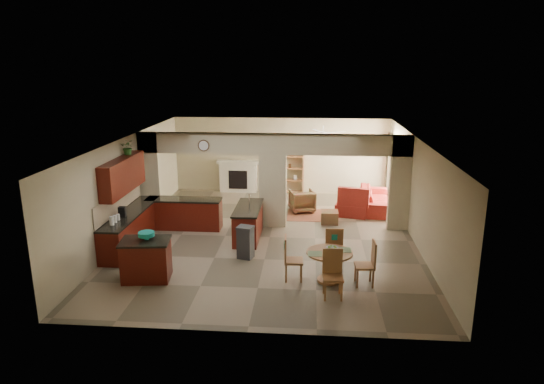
# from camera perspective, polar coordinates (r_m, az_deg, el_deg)

# --- Properties ---
(floor) EXTENTS (10.00, 10.00, 0.00)m
(floor) POSITION_cam_1_polar(r_m,az_deg,el_deg) (13.78, -0.25, -5.33)
(floor) COLOR #84745B
(floor) RESTS_ON ground
(ceiling) EXTENTS (10.00, 10.00, 0.00)m
(ceiling) POSITION_cam_1_polar(r_m,az_deg,el_deg) (13.07, -0.27, 6.25)
(ceiling) COLOR white
(ceiling) RESTS_ON wall_back
(wall_back) EXTENTS (8.00, 0.00, 8.00)m
(wall_back) POSITION_cam_1_polar(r_m,az_deg,el_deg) (18.22, 1.06, 4.33)
(wall_back) COLOR #BFB68C
(wall_back) RESTS_ON floor
(wall_front) EXTENTS (8.00, 0.00, 8.00)m
(wall_front) POSITION_cam_1_polar(r_m,az_deg,el_deg) (8.64, -3.05, -8.20)
(wall_front) COLOR #BFB68C
(wall_front) RESTS_ON floor
(wall_left) EXTENTS (0.00, 10.00, 10.00)m
(wall_left) POSITION_cam_1_polar(r_m,az_deg,el_deg) (14.25, -16.51, 0.62)
(wall_left) COLOR #BFB68C
(wall_left) RESTS_ON floor
(wall_right) EXTENTS (0.00, 10.00, 10.00)m
(wall_right) POSITION_cam_1_polar(r_m,az_deg,el_deg) (13.63, 16.75, -0.05)
(wall_right) COLOR #BFB68C
(wall_right) RESTS_ON floor
(partition_left_pier) EXTENTS (0.60, 0.25, 2.80)m
(partition_left_pier) POSITION_cam_1_polar(r_m,az_deg,el_deg) (15.06, -14.11, 1.56)
(partition_left_pier) COLOR #BFB68C
(partition_left_pier) RESTS_ON floor
(partition_center_pier) EXTENTS (0.80, 0.25, 2.20)m
(partition_center_pier) POSITION_cam_1_polar(r_m,az_deg,el_deg) (14.40, 0.07, 0.17)
(partition_center_pier) COLOR #BFB68C
(partition_center_pier) RESTS_ON floor
(partition_right_pier) EXTENTS (0.60, 0.25, 2.80)m
(partition_right_pier) POSITION_cam_1_polar(r_m,az_deg,el_deg) (14.52, 14.79, 1.01)
(partition_right_pier) COLOR #BFB68C
(partition_right_pier) RESTS_ON floor
(partition_header) EXTENTS (8.00, 0.25, 0.60)m
(partition_header) POSITION_cam_1_polar(r_m,az_deg,el_deg) (14.10, 0.08, 5.68)
(partition_header) COLOR #BFB68C
(partition_header) RESTS_ON partition_center_pier
(kitchen_counter) EXTENTS (2.52, 3.29, 1.48)m
(kitchen_counter) POSITION_cam_1_polar(r_m,az_deg,el_deg) (14.04, -13.75, -3.38)
(kitchen_counter) COLOR #430C07
(kitchen_counter) RESTS_ON floor
(upper_cabinets) EXTENTS (0.35, 2.40, 0.90)m
(upper_cabinets) POSITION_cam_1_polar(r_m,az_deg,el_deg) (13.34, -17.15, 1.91)
(upper_cabinets) COLOR #430C07
(upper_cabinets) RESTS_ON wall_left
(peninsula) EXTENTS (0.70, 1.85, 0.91)m
(peninsula) POSITION_cam_1_polar(r_m,az_deg,el_deg) (13.58, -2.82, -3.61)
(peninsula) COLOR #430C07
(peninsula) RESTS_ON floor
(wall_clock) EXTENTS (0.34, 0.03, 0.34)m
(wall_clock) POSITION_cam_1_polar(r_m,az_deg,el_deg) (14.25, -8.05, 5.43)
(wall_clock) COLOR #4E321A
(wall_clock) RESTS_ON partition_header
(rug) EXTENTS (1.60, 1.30, 0.01)m
(rug) POSITION_cam_1_polar(r_m,az_deg,el_deg) (15.72, 4.75, -2.74)
(rug) COLOR brown
(rug) RESTS_ON floor
(fireplace) EXTENTS (1.60, 0.35, 1.20)m
(fireplace) POSITION_cam_1_polar(r_m,az_deg,el_deg) (18.39, -3.97, 1.89)
(fireplace) COLOR beige
(fireplace) RESTS_ON floor
(shelving_unit) EXTENTS (1.00, 0.32, 1.80)m
(shelving_unit) POSITION_cam_1_polar(r_m,az_deg,el_deg) (18.13, 2.12, 2.65)
(shelving_unit) COLOR brown
(shelving_unit) RESTS_ON floor
(window_a) EXTENTS (0.02, 0.90, 1.90)m
(window_a) POSITION_cam_1_polar(r_m,az_deg,el_deg) (15.86, 14.91, 1.43)
(window_a) COLOR white
(window_a) RESTS_ON wall_right
(window_b) EXTENTS (0.02, 0.90, 1.90)m
(window_b) POSITION_cam_1_polar(r_m,az_deg,el_deg) (17.49, 13.96, 2.75)
(window_b) COLOR white
(window_b) RESTS_ON wall_right
(glazed_door) EXTENTS (0.02, 0.70, 2.10)m
(glazed_door) POSITION_cam_1_polar(r_m,az_deg,el_deg) (16.70, 14.38, 1.62)
(glazed_door) COLOR white
(glazed_door) RESTS_ON wall_right
(drape_a_left) EXTENTS (0.10, 0.28, 2.30)m
(drape_a_left) POSITION_cam_1_polar(r_m,az_deg,el_deg) (15.28, 15.15, 0.90)
(drape_a_left) COLOR #3D1C18
(drape_a_left) RESTS_ON wall_right
(drape_a_right) EXTENTS (0.10, 0.28, 2.30)m
(drape_a_right) POSITION_cam_1_polar(r_m,az_deg,el_deg) (16.42, 14.41, 1.93)
(drape_a_right) COLOR #3D1C18
(drape_a_right) RESTS_ON wall_right
(drape_b_left) EXTENTS (0.10, 0.28, 2.30)m
(drape_b_left) POSITION_cam_1_polar(r_m,az_deg,el_deg) (16.90, 14.14, 2.32)
(drape_b_left) COLOR #3D1C18
(drape_b_left) RESTS_ON wall_right
(drape_b_right) EXTENTS (0.10, 0.28, 2.30)m
(drape_b_right) POSITION_cam_1_polar(r_m,az_deg,el_deg) (18.06, 13.53, 3.16)
(drape_b_right) COLOR #3D1C18
(drape_b_right) RESTS_ON wall_right
(ceiling_fan) EXTENTS (1.00, 1.00, 0.10)m
(ceiling_fan) POSITION_cam_1_polar(r_m,az_deg,el_deg) (16.03, 6.03, 6.96)
(ceiling_fan) COLOR white
(ceiling_fan) RESTS_ON ceiling
(kitchen_island) EXTENTS (1.17, 0.90, 0.94)m
(kitchen_island) POSITION_cam_1_polar(r_m,az_deg,el_deg) (11.44, -14.57, -7.70)
(kitchen_island) COLOR #430C07
(kitchen_island) RESTS_ON floor
(teal_bowl) EXTENTS (0.36, 0.36, 0.17)m
(teal_bowl) POSITION_cam_1_polar(r_m,az_deg,el_deg) (11.29, -14.56, -5.00)
(teal_bowl) COLOR #159281
(teal_bowl) RESTS_ON kitchen_island
(trash_can) EXTENTS (0.44, 0.40, 0.77)m
(trash_can) POSITION_cam_1_polar(r_m,az_deg,el_deg) (12.27, -3.13, -6.06)
(trash_can) COLOR #29292C
(trash_can) RESTS_ON floor
(dining_table) EXTENTS (1.04, 1.04, 0.71)m
(dining_table) POSITION_cam_1_polar(r_m,az_deg,el_deg) (11.05, 6.76, -8.11)
(dining_table) COLOR brown
(dining_table) RESTS_ON floor
(fruit_bowl) EXTENTS (0.28, 0.28, 0.15)m
(fruit_bowl) POSITION_cam_1_polar(r_m,az_deg,el_deg) (10.89, 7.11, -6.73)
(fruit_bowl) COLOR #79BF29
(fruit_bowl) RESTS_ON dining_table
(sofa) EXTENTS (2.42, 1.08, 0.69)m
(sofa) POSITION_cam_1_polar(r_m,az_deg,el_deg) (16.60, 12.05, -0.84)
(sofa) COLOR maroon
(sofa) RESTS_ON floor
(chaise) EXTENTS (1.14, 1.01, 0.39)m
(chaise) POSITION_cam_1_polar(r_m,az_deg,el_deg) (15.87, 9.37, -2.00)
(chaise) COLOR maroon
(chaise) RESTS_ON floor
(armchair) EXTENTS (0.94, 0.96, 0.71)m
(armchair) POSITION_cam_1_polar(r_m,az_deg,el_deg) (16.02, 3.56, -1.06)
(armchair) COLOR maroon
(armchair) RESTS_ON floor
(ottoman) EXTENTS (0.52, 0.52, 0.38)m
(ottoman) POSITION_cam_1_polar(r_m,az_deg,el_deg) (15.01, 6.78, -2.94)
(ottoman) COLOR maroon
(ottoman) RESTS_ON floor
(plant) EXTENTS (0.41, 0.37, 0.41)m
(plant) POSITION_cam_1_polar(r_m,az_deg,el_deg) (13.68, -16.59, 5.08)
(plant) COLOR #1F4813
(plant) RESTS_ON upper_cabinets
(chair_north) EXTENTS (0.45, 0.45, 1.02)m
(chair_north) POSITION_cam_1_polar(r_m,az_deg,el_deg) (11.73, 7.26, -6.30)
(chair_north) COLOR brown
(chair_north) RESTS_ON floor
(chair_east) EXTENTS (0.44, 0.44, 1.02)m
(chair_east) POSITION_cam_1_polar(r_m,az_deg,el_deg) (10.98, 11.30, -8.03)
(chair_east) COLOR brown
(chair_east) RESTS_ON floor
(chair_south) EXTENTS (0.44, 0.45, 1.02)m
(chair_south) POSITION_cam_1_polar(r_m,az_deg,el_deg) (10.38, 7.15, -9.25)
(chair_south) COLOR brown
(chair_south) RESTS_ON floor
(chair_west) EXTENTS (0.44, 0.44, 1.02)m
(chair_west) POSITION_cam_1_polar(r_m,az_deg,el_deg) (11.04, 2.13, -7.60)
(chair_west) COLOR brown
(chair_west) RESTS_ON floor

